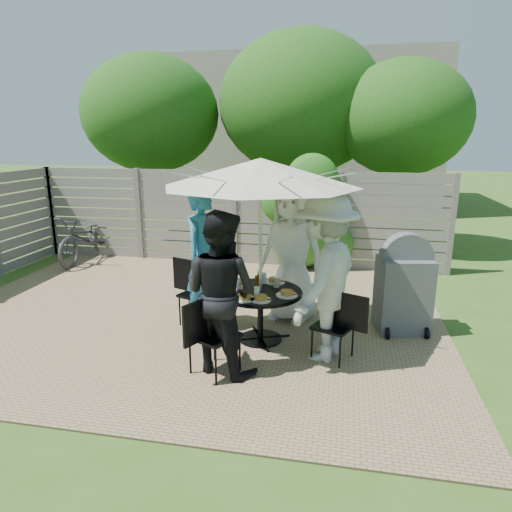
% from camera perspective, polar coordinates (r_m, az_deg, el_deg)
% --- Properties ---
extents(backyard_envelope, '(60.00, 60.00, 5.00)m').
position_cam_1_polar(backyard_envelope, '(15.97, 4.03, 15.27)').
color(backyard_envelope, '#39591C').
rests_on(backyard_envelope, ground).
extents(patio_table, '(1.29, 1.29, 0.66)m').
position_cam_1_polar(patio_table, '(5.61, 0.56, -6.26)').
color(patio_table, black).
rests_on(patio_table, ground).
extents(umbrella, '(2.95, 2.95, 2.24)m').
position_cam_1_polar(umbrella, '(5.25, 0.60, 10.39)').
color(umbrella, silver).
rests_on(umbrella, ground).
extents(chair_back, '(0.50, 0.66, 0.86)m').
position_cam_1_polar(chair_back, '(6.48, 4.90, -5.26)').
color(chair_back, black).
rests_on(chair_back, ground).
extents(person_back, '(1.08, 0.88, 1.89)m').
position_cam_1_polar(person_back, '(6.16, 4.49, 0.38)').
color(person_back, white).
rests_on(person_back, ground).
extents(chair_left, '(0.68, 0.55, 0.89)m').
position_cam_1_polar(chair_left, '(6.19, -7.20, -6.21)').
color(chair_left, black).
rests_on(chair_left, ground).
extents(person_left, '(0.66, 0.81, 1.90)m').
position_cam_1_polar(person_left, '(5.90, -6.39, -0.29)').
color(person_left, teal).
rests_on(person_left, ground).
extents(chair_front, '(0.58, 0.68, 0.90)m').
position_cam_1_polar(chair_front, '(4.95, -5.27, -11.73)').
color(chair_front, black).
rests_on(chair_front, ground).
extents(person_front, '(1.03, 0.92, 1.76)m').
position_cam_1_polar(person_front, '(4.81, -4.48, -4.61)').
color(person_front, black).
rests_on(person_front, ground).
extents(chair_right, '(0.63, 0.52, 0.83)m').
position_cam_1_polar(chair_right, '(5.31, 9.69, -10.24)').
color(chair_right, black).
rests_on(chair_right, ground).
extents(person_right, '(1.09, 1.41, 1.92)m').
position_cam_1_polar(person_right, '(5.10, 8.64, -2.71)').
color(person_right, '#B3B1AE').
rests_on(person_right, ground).
extents(plate_back, '(0.26, 0.26, 0.06)m').
position_cam_1_polar(plate_back, '(5.83, 2.36, -3.11)').
color(plate_back, white).
rests_on(plate_back, patio_table).
extents(plate_left, '(0.26, 0.26, 0.06)m').
position_cam_1_polar(plate_left, '(5.72, -2.55, -3.49)').
color(plate_left, white).
rests_on(plate_left, patio_table).
extents(plate_front, '(0.26, 0.26, 0.06)m').
position_cam_1_polar(plate_front, '(5.25, -1.45, -5.19)').
color(plate_front, white).
rests_on(plate_front, patio_table).
extents(plate_right, '(0.26, 0.26, 0.06)m').
position_cam_1_polar(plate_right, '(5.37, 3.88, -4.73)').
color(plate_right, white).
rests_on(plate_right, patio_table).
extents(plate_extra, '(0.24, 0.24, 0.06)m').
position_cam_1_polar(plate_extra, '(5.21, 0.59, -5.35)').
color(plate_extra, white).
rests_on(plate_extra, patio_table).
extents(glass_back, '(0.07, 0.07, 0.14)m').
position_cam_1_polar(glass_back, '(5.78, 0.97, -2.78)').
color(glass_back, silver).
rests_on(glass_back, patio_table).
extents(glass_left, '(0.07, 0.07, 0.14)m').
position_cam_1_polar(glass_left, '(5.57, -2.29, -3.50)').
color(glass_left, silver).
rests_on(glass_left, patio_table).
extents(glass_front, '(0.07, 0.07, 0.14)m').
position_cam_1_polar(glass_front, '(5.26, 0.11, -4.61)').
color(glass_front, silver).
rests_on(glass_front, patio_table).
extents(syrup_jug, '(0.09, 0.09, 0.16)m').
position_cam_1_polar(syrup_jug, '(5.59, 0.29, -3.31)').
color(syrup_jug, '#59280C').
rests_on(syrup_jug, patio_table).
extents(coffee_cup, '(0.08, 0.08, 0.12)m').
position_cam_1_polar(coffee_cup, '(5.66, 2.57, -3.30)').
color(coffee_cup, '#C6B293').
rests_on(coffee_cup, patio_table).
extents(bicycle, '(0.65, 1.83, 0.96)m').
position_cam_1_polar(bicycle, '(9.82, -20.45, 2.15)').
color(bicycle, '#333338').
rests_on(bicycle, ground).
extents(bbq_grill, '(0.73, 0.61, 1.31)m').
position_cam_1_polar(bbq_grill, '(6.13, 17.95, -3.79)').
color(bbq_grill, '#57575C').
rests_on(bbq_grill, ground).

